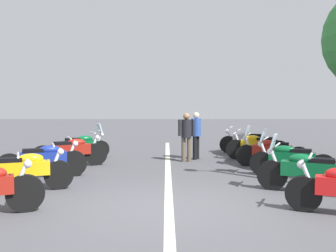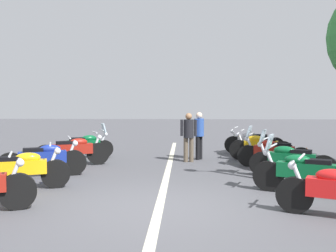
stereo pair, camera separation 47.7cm
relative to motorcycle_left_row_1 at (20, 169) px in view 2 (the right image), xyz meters
name	(u,v)px [view 2 (the right image)]	position (x,y,z in m)	size (l,w,h in m)	color
ground_plane	(159,208)	(-1.23, -3.06, -0.45)	(80.00, 80.00, 0.00)	#4C4C51
lane_centre_stripe	(168,172)	(2.19, -3.06, -0.45)	(15.35, 0.16, 0.01)	beige
motorcycle_left_row_1	(20,169)	(0.00, 0.00, 0.00)	(0.95, 2.03, 0.99)	black
motorcycle_left_row_2	(43,159)	(1.41, 0.04, 0.01)	(1.03, 2.06, 1.01)	black
motorcycle_left_row_3	(73,150)	(3.08, -0.21, 0.02)	(1.11, 2.04, 1.02)	black
motorcycle_left_row_4	(85,145)	(4.62, -0.13, 0.00)	(1.05, 1.88, 1.19)	black
motorcycle_right_row_1	(305,172)	(-0.14, -5.96, 0.01)	(1.08, 2.03, 1.21)	black
motorcycle_right_row_2	(290,160)	(1.51, -6.13, 0.01)	(1.03, 1.97, 1.20)	black
motorcycle_right_row_3	(273,152)	(2.97, -6.06, 0.01)	(0.99, 2.01, 1.21)	black
motorcycle_right_row_4	(260,147)	(4.38, -6.00, 0.01)	(0.88, 2.01, 1.01)	black
motorcycle_right_row_5	(254,142)	(5.93, -6.07, 0.01)	(0.96, 2.12, 1.01)	black
traffic_cone_0	(307,158)	(3.08, -7.06, -0.16)	(0.36, 0.36, 0.61)	orange
bystander_0	(189,134)	(4.05, -3.65, 0.46)	(0.32, 0.53, 1.56)	brown
bystander_1	(199,132)	(4.57, -4.01, 0.46)	(0.46, 0.32, 1.58)	black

